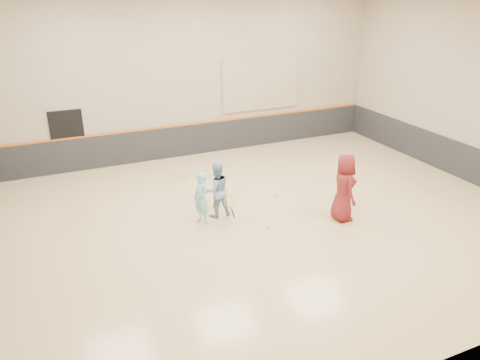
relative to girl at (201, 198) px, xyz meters
name	(u,v)px	position (x,y,z in m)	size (l,w,h in m)	color
room	(264,193)	(1.63, -0.55, 0.08)	(15.04, 12.04, 6.22)	tan
wainscot_back	(194,139)	(1.63, 5.42, -0.14)	(14.90, 0.04, 1.20)	#232326
wainscot_right	(464,162)	(9.10, -0.55, -0.14)	(0.04, 11.90, 1.20)	#232326
accent_stripe	(193,124)	(1.63, 5.41, 0.48)	(14.90, 0.03, 0.06)	#D85914
acoustic_panel	(261,84)	(4.43, 5.40, 1.76)	(3.20, 0.08, 2.00)	tan
doorway	(69,142)	(-2.87, 5.43, 0.36)	(1.10, 0.05, 2.20)	black
girl	(201,198)	(0.00, 0.00, 0.00)	(0.54, 0.35, 1.48)	#79D3CD
instructor	(216,190)	(0.53, 0.23, 0.06)	(0.77, 0.60, 1.59)	#7B9BBF
young_man	(344,188)	(3.65, -1.37, 0.22)	(0.93, 0.61, 1.91)	maroon
held_racket	(229,202)	(0.78, -0.10, -0.21)	(0.43, 0.43, 0.67)	#9DB828
spare_racket	(185,177)	(0.51, 3.11, -0.65)	(0.74, 0.74, 0.17)	#A8BF2A
ball_under_racket	(269,228)	(1.52, -1.08, -0.70)	(0.07, 0.07, 0.07)	#CDDB33
ball_in_hand	(351,179)	(3.77, -1.48, 0.50)	(0.07, 0.07, 0.07)	#B3C82E
ball_beside_spare	(275,195)	(2.65, 0.70, -0.70)	(0.07, 0.07, 0.07)	#CAE335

